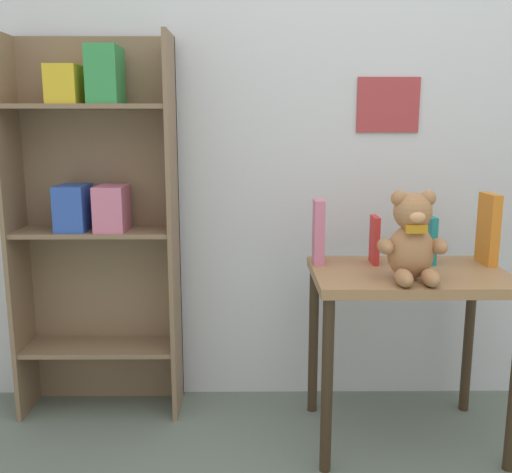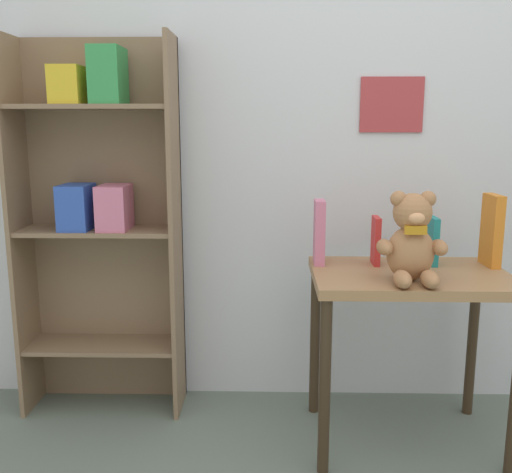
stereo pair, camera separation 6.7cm
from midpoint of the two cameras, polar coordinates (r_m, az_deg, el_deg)
wall_back at (r=2.45m, az=10.02°, el=12.40°), size 4.80×0.07×2.50m
bookshelf_side at (r=2.41m, az=-14.60°, el=2.87°), size 0.65×0.24×1.53m
display_table at (r=2.18m, az=15.91°, el=-5.96°), size 0.70×0.49×0.66m
teddy_bear at (r=2.00m, az=16.24°, el=-0.41°), size 0.24×0.21×0.31m
book_standing_pink at (r=2.18m, az=7.22°, el=0.42°), size 0.04×0.11×0.24m
book_standing_red at (r=2.22m, az=12.74°, el=-0.42°), size 0.02×0.10×0.18m
book_standing_teal at (r=2.27m, az=18.07°, el=-0.44°), size 0.03×0.10×0.18m
book_standing_orange at (r=2.32m, az=23.28°, el=0.57°), size 0.04×0.13×0.27m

